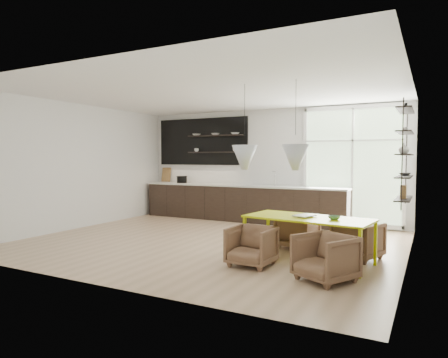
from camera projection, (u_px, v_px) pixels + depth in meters
room at (260, 166)px, 8.44m from camera, size 7.02×6.01×2.91m
kitchen_run at (238, 198)px, 10.48m from camera, size 5.54×0.69×2.75m
right_shelving at (404, 157)px, 7.21m from camera, size 0.26×1.22×1.90m
dining_table at (308, 220)px, 6.26m from camera, size 2.04×1.13×0.71m
armchair_back_left at (298, 232)px, 7.25m from camera, size 0.72×0.74×0.60m
armchair_back_right at (358, 240)px, 6.48m from camera, size 0.84×0.85×0.61m
armchair_front_left at (252, 246)px, 6.07m from camera, size 0.67×0.68×0.60m
armchair_front_right at (325, 258)px, 5.30m from camera, size 0.92×0.93×0.63m
wire_stool at (253, 241)px, 6.59m from camera, size 0.34×0.34×0.43m
table_book at (298, 215)px, 6.40m from camera, size 0.35×0.40×0.03m
table_bowl at (334, 218)px, 6.03m from camera, size 0.24×0.24×0.06m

